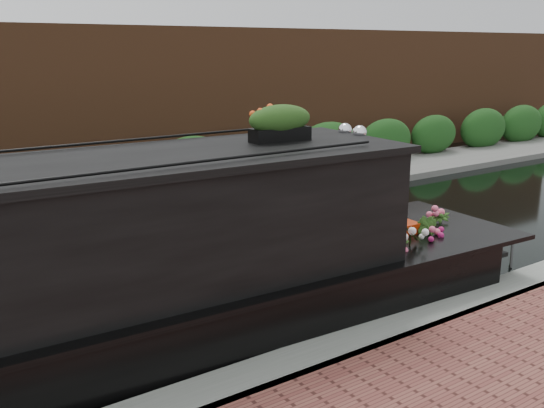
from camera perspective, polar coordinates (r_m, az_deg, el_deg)
ground at (r=9.71m, az=-5.33°, el=-6.45°), size 80.00×80.00×0.00m
near_bank_coping at (r=7.26m, az=7.92°, el=-14.15°), size 40.00×0.60×0.50m
far_bank_path at (r=13.37m, az=-14.16°, el=-0.94°), size 40.00×2.40×0.34m
far_hedge at (r=14.19m, az=-15.44°, el=-0.13°), size 40.00×1.10×2.80m
far_brick_wall at (r=16.14m, az=-17.92°, el=1.43°), size 40.00×1.00×8.00m
narrowboat at (r=6.79m, az=-22.25°, el=-8.90°), size 12.90×2.87×3.02m
rope_fender at (r=10.69m, az=17.36°, el=-4.02°), size 0.37×0.36×0.37m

